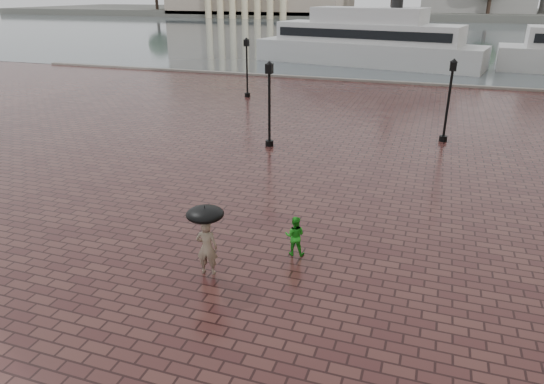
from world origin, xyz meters
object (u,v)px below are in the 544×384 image
at_px(street_lamps, 313,87).
at_px(adult_pedestrian, 207,248).
at_px(ferry_near, 367,42).
at_px(child_pedestrian, 295,236).

height_order(street_lamps, adult_pedestrian, street_lamps).
bearing_deg(ferry_near, child_pedestrian, -73.10).
relative_size(street_lamps, ferry_near, 0.59).
bearing_deg(street_lamps, ferry_near, 91.70).
bearing_deg(street_lamps, adult_pedestrian, -85.35).
height_order(adult_pedestrian, ferry_near, ferry_near).
relative_size(adult_pedestrian, ferry_near, 0.07).
distance_m(child_pedestrian, ferry_near, 44.64).
bearing_deg(ferry_near, adult_pedestrian, -75.97).
distance_m(street_lamps, ferry_near, 28.15).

